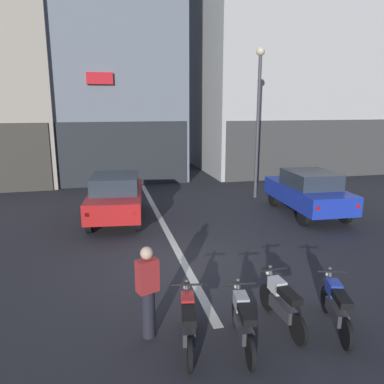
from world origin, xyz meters
TOP-DOWN VIEW (x-y plane):
  - ground_plane at (0.00, 0.00)m, footprint 120.00×120.00m
  - lane_centre_line at (0.00, 6.00)m, footprint 0.20×18.00m
  - building_mid_block at (-1.74, 13.92)m, footprint 8.52×7.69m
  - building_far_right at (9.59, 13.92)m, footprint 10.87×8.36m
  - car_red_crossing_near at (-1.52, 4.21)m, footprint 2.21×4.27m
  - car_blue_parked_kerbside at (5.44, 3.32)m, footprint 1.96×4.18m
  - street_lamp at (4.59, 6.22)m, footprint 0.36×0.36m
  - motorcycle_red_row_leftmost at (-0.66, -3.36)m, footprint 0.55×1.66m
  - motorcycle_silver_row_left_mid at (0.24, -3.54)m, footprint 0.55×1.66m
  - motorcycle_white_row_centre at (1.15, -3.15)m, footprint 0.55×1.67m
  - motorcycle_blue_row_right_mid at (2.06, -3.48)m, footprint 0.64×1.62m
  - person_by_motorcycles at (-1.27, -2.93)m, footprint 0.42×0.34m

SIDE VIEW (x-z plane):
  - ground_plane at x=0.00m, z-range 0.00..0.00m
  - lane_centre_line at x=0.00m, z-range 0.00..0.01m
  - motorcycle_red_row_leftmost at x=-0.66m, z-range -0.03..0.95m
  - motorcycle_silver_row_left_mid at x=0.24m, z-range -0.03..0.95m
  - motorcycle_white_row_centre at x=1.15m, z-range -0.03..0.95m
  - motorcycle_blue_row_right_mid at x=2.06m, z-range -0.03..0.95m
  - person_by_motorcycles at x=-1.27m, z-range 0.02..1.69m
  - car_red_crossing_near at x=-1.52m, z-range 0.07..1.71m
  - car_blue_parked_kerbside at x=5.44m, z-range 0.07..1.71m
  - street_lamp at x=4.59m, z-range 0.72..7.02m
  - building_mid_block at x=-1.74m, z-range -0.02..15.99m
  - building_far_right at x=9.59m, z-range -0.02..17.39m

